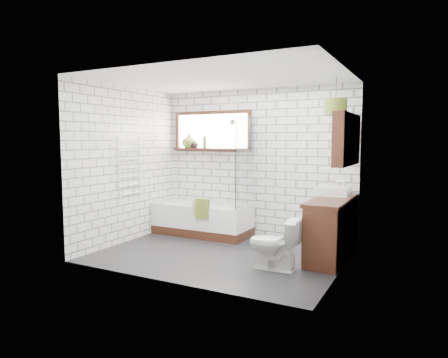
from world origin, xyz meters
The scene contains 22 objects.
floor centered at (0.00, 0.00, -0.01)m, with size 3.40×2.60×0.01m, color black.
ceiling centered at (0.00, 0.00, 2.50)m, with size 3.40×2.60×0.01m, color white.
wall_back centered at (0.00, 1.30, 1.25)m, with size 3.40×0.01×2.50m, color white.
wall_front centered at (0.00, -1.30, 1.25)m, with size 3.40×0.01×2.50m, color white.
wall_left centered at (-1.70, 0.00, 1.25)m, with size 0.01×2.60×2.50m, color white.
wall_right centered at (1.70, 0.00, 1.25)m, with size 0.01×2.60×2.50m, color white.
window centered at (-0.85, 1.26, 1.80)m, with size 1.52×0.16×0.68m, color black.
towel_radiator centered at (-1.66, 0.00, 1.20)m, with size 0.06×0.52×1.00m, color white.
mirror_cabinet centered at (1.62, 0.60, 1.65)m, with size 0.16×1.20×0.70m, color black.
shower_riser centered at (-0.40, 1.26, 1.35)m, with size 0.02×0.02×1.30m, color silver.
bathtub centered at (-0.85, 0.93, 0.27)m, with size 1.68×0.74×0.54m, color white.
shower_screen centered at (-0.03, 0.93, 1.29)m, with size 0.02×0.72×1.50m, color white.
towel_green centered at (-0.63, 0.56, 0.52)m, with size 0.24×0.07×0.33m, color #586D20.
towel_beige centered at (-0.72, 0.56, 0.52)m, with size 0.19×0.05×0.24m, color tan.
vanity centered at (1.46, 0.56, 0.42)m, with size 0.47×1.47×0.84m, color black.
basin centered at (1.40, 0.87, 0.91)m, with size 0.47×0.41×0.14m, color white.
tap centered at (1.56, 0.87, 0.98)m, with size 0.03×0.03×0.18m, color silver.
toilet centered at (0.93, -0.30, 0.33)m, with size 0.66×0.37×0.67m, color white.
vase_olive centered at (-1.31, 1.23, 1.62)m, with size 0.26×0.26×0.27m, color olive.
vase_dark centered at (-1.21, 1.23, 1.57)m, with size 0.17×0.17×0.18m, color black.
bottle centered at (-0.97, 1.23, 1.59)m, with size 0.07×0.07×0.22m, color olive.
pendant centered at (1.45, 0.66, 2.10)m, with size 0.31×0.31×0.22m, color #586D20.
Camera 1 is at (2.66, -4.99, 1.64)m, focal length 32.00 mm.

